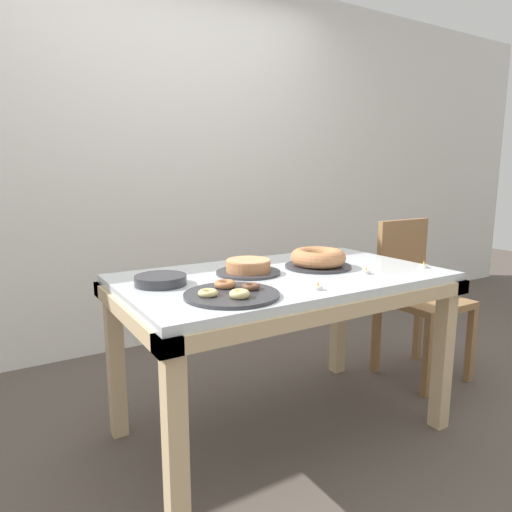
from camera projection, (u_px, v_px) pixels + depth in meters
The scene contains 12 objects.
ground_plane at pixel (281, 430), 2.20m from camera, with size 12.00×12.00×0.00m, color #564C44.
wall_back at pixel (164, 161), 3.21m from camera, with size 8.00×0.10×2.60m, color white.
dining_table at pixel (283, 295), 2.08m from camera, with size 1.48×0.87×0.77m.
chair at pixel (415, 290), 2.75m from camera, with size 0.42×0.42×0.94m.
cake_chocolate_round at pixel (248, 268), 2.06m from camera, with size 0.29×0.29×0.07m.
cake_golden_bundt at pixel (318, 259), 2.19m from camera, with size 0.32×0.32×0.09m.
pastry_platter at pixel (231, 293), 1.68m from camera, with size 0.35×0.35×0.04m.
plate_stack at pixel (161, 280), 1.85m from camera, with size 0.21×0.21×0.04m.
tealight_centre at pixel (366, 272), 2.06m from camera, with size 0.04×0.04×0.04m.
tealight_left_edge at pixel (245, 262), 2.27m from camera, with size 0.04×0.04×0.04m.
tealight_near_front at pixel (318, 287), 1.77m from camera, with size 0.04×0.04×0.04m.
tealight_near_cakes at pixel (424, 266), 2.18m from camera, with size 0.04×0.04×0.04m.
Camera 1 is at (-1.15, -1.66, 1.22)m, focal length 32.00 mm.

